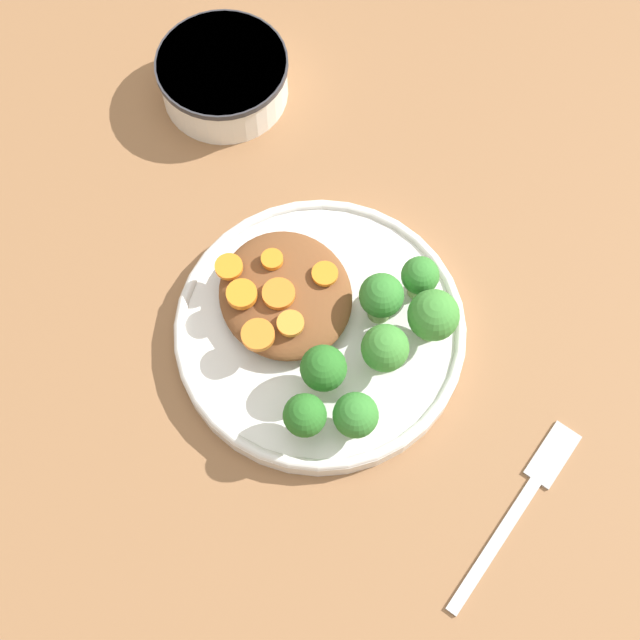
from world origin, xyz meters
name	(u,v)px	position (x,y,z in m)	size (l,w,h in m)	color
ground_plane	(320,335)	(0.00, 0.00, 0.00)	(4.00, 4.00, 0.00)	#8C603D
plate	(320,330)	(0.00, 0.00, 0.01)	(0.25, 0.25, 0.02)	silver
dip_bowl	(223,75)	(0.27, -0.01, 0.03)	(0.13, 0.13, 0.05)	white
stew_mound	(285,294)	(0.03, 0.02, 0.03)	(0.12, 0.11, 0.03)	brown
broccoli_floret_0	(356,416)	(-0.09, 0.01, 0.05)	(0.04, 0.04, 0.05)	#759E51
broccoli_floret_1	(385,349)	(-0.05, -0.04, 0.05)	(0.04, 0.04, 0.05)	#759E51
broccoli_floret_2	(305,416)	(-0.08, 0.04, 0.05)	(0.03, 0.03, 0.05)	#759E51
broccoli_floret_3	(381,297)	(-0.01, -0.05, 0.05)	(0.04, 0.04, 0.05)	#7FA85B
broccoli_floret_4	(323,369)	(-0.05, 0.02, 0.05)	(0.04, 0.04, 0.05)	#7FA85B
broccoli_floret_5	(419,275)	(0.00, -0.09, 0.05)	(0.03, 0.03, 0.05)	#7FA85B
broccoli_floret_6	(433,316)	(-0.04, -0.08, 0.05)	(0.04, 0.04, 0.06)	#759E51
carrot_slice_0	(279,294)	(0.03, 0.03, 0.05)	(0.03, 0.03, 0.01)	orange
carrot_slice_1	(325,274)	(0.03, -0.02, 0.05)	(0.02, 0.02, 0.00)	orange
carrot_slice_2	(229,267)	(0.07, 0.06, 0.05)	(0.02, 0.02, 0.00)	orange
carrot_slice_3	(258,336)	(0.00, 0.05, 0.05)	(0.03, 0.03, 0.01)	orange
carrot_slice_4	(292,327)	(0.00, 0.03, 0.05)	(0.02, 0.02, 0.00)	orange
carrot_slice_5	(272,259)	(0.06, 0.02, 0.05)	(0.02, 0.02, 0.01)	orange
carrot_slice_6	(242,294)	(0.04, 0.05, 0.05)	(0.03, 0.03, 0.01)	orange
fork	(525,498)	(-0.19, -0.10, 0.00)	(0.11, 0.16, 0.01)	#B4B4B4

